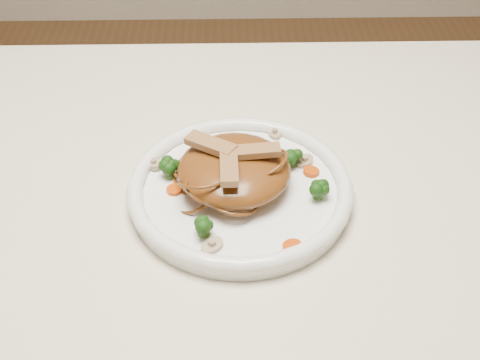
{
  "coord_description": "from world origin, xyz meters",
  "views": [
    {
      "loc": [
        0.06,
        -0.57,
        1.28
      ],
      "look_at": [
        0.07,
        0.0,
        0.78
      ],
      "focal_mm": 46.7,
      "sensor_mm": 36.0,
      "label": 1
    }
  ],
  "objects": [
    {
      "name": "table",
      "position": [
        0.0,
        0.0,
        0.65
      ],
      "size": [
        1.2,
        0.8,
        0.75
      ],
      "color": "silver",
      "rests_on": "ground"
    },
    {
      "name": "plate",
      "position": [
        0.07,
        0.0,
        0.76
      ],
      "size": [
        0.35,
        0.35,
        0.02
      ],
      "primitive_type": "cylinder",
      "rotation": [
        0.0,
        0.0,
        -0.32
      ],
      "color": "white",
      "rests_on": "table"
    },
    {
      "name": "noodle_mound",
      "position": [
        0.06,
        0.01,
        0.79
      ],
      "size": [
        0.15,
        0.15,
        0.04
      ],
      "primitive_type": "ellipsoid",
      "rotation": [
        0.0,
        0.0,
        0.08
      ],
      "color": "brown",
      "rests_on": "plate"
    },
    {
      "name": "chicken_a",
      "position": [
        0.09,
        0.01,
        0.82
      ],
      "size": [
        0.06,
        0.02,
        0.01
      ],
      "primitive_type": "cube",
      "rotation": [
        0.0,
        0.0,
        0.06
      ],
      "color": "#AF7F52",
      "rests_on": "noodle_mound"
    },
    {
      "name": "chicken_b",
      "position": [
        0.03,
        0.03,
        0.82
      ],
      "size": [
        0.07,
        0.05,
        0.01
      ],
      "primitive_type": "cube",
      "rotation": [
        0.0,
        0.0,
        2.54
      ],
      "color": "#AF7F52",
      "rests_on": "noodle_mound"
    },
    {
      "name": "chicken_c",
      "position": [
        0.06,
        -0.02,
        0.82
      ],
      "size": [
        0.02,
        0.06,
        0.01
      ],
      "primitive_type": "cube",
      "rotation": [
        0.0,
        0.0,
        4.73
      ],
      "color": "#AF7F52",
      "rests_on": "noodle_mound"
    },
    {
      "name": "broccoli_0",
      "position": [
        0.14,
        0.05,
        0.78
      ],
      "size": [
        0.03,
        0.03,
        0.03
      ],
      "primitive_type": null,
      "rotation": [
        0.0,
        0.0,
        0.35
      ],
      "color": "#19470E",
      "rests_on": "plate"
    },
    {
      "name": "broccoli_1",
      "position": [
        -0.02,
        0.03,
        0.78
      ],
      "size": [
        0.04,
        0.04,
        0.03
      ],
      "primitive_type": null,
      "rotation": [
        0.0,
        0.0,
        -0.43
      ],
      "color": "#19470E",
      "rests_on": "plate"
    },
    {
      "name": "broccoli_2",
      "position": [
        0.03,
        -0.07,
        0.78
      ],
      "size": [
        0.03,
        0.03,
        0.03
      ],
      "primitive_type": null,
      "rotation": [
        0.0,
        0.0,
        0.11
      ],
      "color": "#19470E",
      "rests_on": "plate"
    },
    {
      "name": "broccoli_3",
      "position": [
        0.16,
        -0.01,
        0.78
      ],
      "size": [
        0.03,
        0.03,
        0.03
      ],
      "primitive_type": null,
      "rotation": [
        0.0,
        0.0,
        0.25
      ],
      "color": "#19470E",
      "rests_on": "plate"
    },
    {
      "name": "carrot_0",
      "position": [
        0.11,
        0.07,
        0.77
      ],
      "size": [
        0.02,
        0.02,
        0.0
      ],
      "primitive_type": "cylinder",
      "rotation": [
        0.0,
        0.0,
        0.43
      ],
      "color": "#BB4806",
      "rests_on": "plate"
    },
    {
      "name": "carrot_1",
      "position": [
        -0.01,
        0.0,
        0.77
      ],
      "size": [
        0.02,
        0.02,
        0.0
      ],
      "primitive_type": "cylinder",
      "rotation": [
        0.0,
        0.0,
        -0.2
      ],
      "color": "#BB4806",
      "rests_on": "plate"
    },
    {
      "name": "carrot_2",
      "position": [
        0.16,
        0.03,
        0.77
      ],
      "size": [
        0.02,
        0.02,
        0.0
      ],
      "primitive_type": "cylinder",
      "rotation": [
        0.0,
        0.0,
        -0.08
      ],
      "color": "#BB4806",
      "rests_on": "plate"
    },
    {
      "name": "carrot_3",
      "position": [
        0.03,
        0.08,
        0.77
      ],
      "size": [
        0.03,
        0.03,
        0.0
      ],
      "primitive_type": "cylinder",
      "rotation": [
        0.0,
        0.0,
        -0.36
      ],
      "color": "#BB4806",
      "rests_on": "plate"
    },
    {
      "name": "carrot_4",
      "position": [
        0.13,
        -0.1,
        0.77
      ],
      "size": [
        0.03,
        0.03,
        0.0
      ],
      "primitive_type": "cylinder",
      "rotation": [
        0.0,
        0.0,
        0.2
      ],
      "color": "#BB4806",
      "rests_on": "plate"
    },
    {
      "name": "mushroom_0",
      "position": [
        0.04,
        -0.09,
        0.77
      ],
      "size": [
        0.04,
        0.04,
        0.01
      ],
      "primitive_type": "cylinder",
      "rotation": [
        0.0,
        0.0,
        0.66
      ],
      "color": "tan",
      "rests_on": "plate"
    },
    {
      "name": "mushroom_1",
      "position": [
        0.15,
        0.05,
        0.77
      ],
      "size": [
        0.04,
        0.04,
        0.01
      ],
      "primitive_type": "cylinder",
      "rotation": [
        0.0,
        0.0,
        0.81
      ],
      "color": "tan",
      "rests_on": "plate"
    },
    {
      "name": "mushroom_2",
      "position": [
        -0.04,
        0.05,
        0.77
      ],
      "size": [
        0.04,
        0.04,
        0.01
      ],
      "primitive_type": "cylinder",
      "rotation": [
        0.0,
        0.0,
        -0.93
      ],
      "color": "tan",
      "rests_on": "plate"
    },
    {
      "name": "mushroom_3",
      "position": [
        0.12,
        0.11,
        0.77
      ],
      "size": [
        0.03,
        0.03,
        0.01
      ],
      "primitive_type": "cylinder",
      "rotation": [
        0.0,
        0.0,
        1.85
      ],
      "color": "tan",
      "rests_on": "plate"
    }
  ]
}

